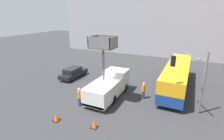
{
  "coord_description": "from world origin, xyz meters",
  "views": [
    {
      "loc": [
        7.77,
        -14.89,
        8.94
      ],
      "look_at": [
        -0.07,
        1.74,
        2.91
      ],
      "focal_mm": 28.0,
      "sensor_mm": 36.0,
      "label": 1
    }
  ],
  "objects_px": {
    "traffic_cone_near_truck": "(94,124)",
    "road_worker_directing": "(144,91)",
    "road_worker_near_truck": "(79,97)",
    "traffic_light_pole": "(193,74)",
    "city_bus": "(177,74)",
    "utility_truck": "(109,85)",
    "traffic_cone_mid_road": "(56,117)",
    "parked_car_curbside": "(73,73)"
  },
  "relations": [
    {
      "from": "utility_truck",
      "to": "traffic_cone_mid_road",
      "type": "distance_m",
      "value": 6.45
    },
    {
      "from": "parked_car_curbside",
      "to": "road_worker_near_truck",
      "type": "bearing_deg",
      "value": -48.76
    },
    {
      "from": "traffic_cone_near_truck",
      "to": "parked_car_curbside",
      "type": "xyz_separation_m",
      "value": [
        -8.71,
        8.76,
        0.46
      ]
    },
    {
      "from": "utility_truck",
      "to": "traffic_cone_near_truck",
      "type": "distance_m",
      "value": 5.71
    },
    {
      "from": "utility_truck",
      "to": "road_worker_near_truck",
      "type": "height_order",
      "value": "utility_truck"
    },
    {
      "from": "road_worker_directing",
      "to": "traffic_cone_near_truck",
      "type": "bearing_deg",
      "value": 65.5
    },
    {
      "from": "utility_truck",
      "to": "road_worker_directing",
      "type": "bearing_deg",
      "value": 20.03
    },
    {
      "from": "road_worker_near_truck",
      "to": "traffic_light_pole",
      "type": "bearing_deg",
      "value": -103.22
    },
    {
      "from": "road_worker_near_truck",
      "to": "road_worker_directing",
      "type": "bearing_deg",
      "value": -81.61
    },
    {
      "from": "traffic_cone_near_truck",
      "to": "parked_car_curbside",
      "type": "relative_size",
      "value": 0.14
    },
    {
      "from": "road_worker_near_truck",
      "to": "road_worker_directing",
      "type": "height_order",
      "value": "road_worker_near_truck"
    },
    {
      "from": "utility_truck",
      "to": "traffic_cone_mid_road",
      "type": "bearing_deg",
      "value": -109.53
    },
    {
      "from": "road_worker_directing",
      "to": "traffic_light_pole",
      "type": "bearing_deg",
      "value": 158.38
    },
    {
      "from": "road_worker_near_truck",
      "to": "road_worker_directing",
      "type": "relative_size",
      "value": 1.05
    },
    {
      "from": "traffic_cone_near_truck",
      "to": "traffic_cone_mid_road",
      "type": "xyz_separation_m",
      "value": [
        -3.49,
        -0.57,
        0.02
      ]
    },
    {
      "from": "traffic_light_pole",
      "to": "traffic_cone_near_truck",
      "type": "bearing_deg",
      "value": -140.88
    },
    {
      "from": "city_bus",
      "to": "traffic_cone_near_truck",
      "type": "relative_size",
      "value": 19.43
    },
    {
      "from": "traffic_cone_near_truck",
      "to": "traffic_cone_mid_road",
      "type": "relative_size",
      "value": 0.94
    },
    {
      "from": "traffic_cone_near_truck",
      "to": "road_worker_directing",
      "type": "bearing_deg",
      "value": 71.85
    },
    {
      "from": "road_worker_directing",
      "to": "parked_car_curbside",
      "type": "bearing_deg",
      "value": -16.98
    },
    {
      "from": "road_worker_near_truck",
      "to": "traffic_cone_near_truck",
      "type": "distance_m",
      "value": 4.02
    },
    {
      "from": "city_bus",
      "to": "road_worker_near_truck",
      "type": "bearing_deg",
      "value": 156.76
    },
    {
      "from": "road_worker_near_truck",
      "to": "traffic_cone_mid_road",
      "type": "distance_m",
      "value": 3.07
    },
    {
      "from": "traffic_light_pole",
      "to": "traffic_cone_mid_road",
      "type": "xyz_separation_m",
      "value": [
        -10.22,
        -6.04,
        -3.62
      ]
    },
    {
      "from": "road_worker_near_truck",
      "to": "parked_car_curbside",
      "type": "distance_m",
      "value": 8.45
    },
    {
      "from": "utility_truck",
      "to": "traffic_cone_near_truck",
      "type": "relative_size",
      "value": 10.71
    },
    {
      "from": "road_worker_near_truck",
      "to": "city_bus",
      "type": "bearing_deg",
      "value": -73.54
    },
    {
      "from": "traffic_light_pole",
      "to": "city_bus",
      "type": "bearing_deg",
      "value": 106.02
    },
    {
      "from": "traffic_light_pole",
      "to": "road_worker_near_truck",
      "type": "xyz_separation_m",
      "value": [
        -9.88,
        -3.07,
        -2.96
      ]
    },
    {
      "from": "road_worker_directing",
      "to": "traffic_cone_mid_road",
      "type": "bearing_deg",
      "value": 45.64
    },
    {
      "from": "utility_truck",
      "to": "parked_car_curbside",
      "type": "bearing_deg",
      "value": 155.49
    },
    {
      "from": "utility_truck",
      "to": "traffic_light_pole",
      "type": "relative_size",
      "value": 1.17
    },
    {
      "from": "parked_car_curbside",
      "to": "traffic_cone_mid_road",
      "type": "bearing_deg",
      "value": -60.75
    },
    {
      "from": "traffic_light_pole",
      "to": "parked_car_curbside",
      "type": "distance_m",
      "value": 16.11
    },
    {
      "from": "utility_truck",
      "to": "traffic_light_pole",
      "type": "height_order",
      "value": "utility_truck"
    },
    {
      "from": "parked_car_curbside",
      "to": "road_worker_directing",
      "type": "bearing_deg",
      "value": -10.62
    },
    {
      "from": "traffic_cone_near_truck",
      "to": "utility_truck",
      "type": "bearing_deg",
      "value": 104.19
    },
    {
      "from": "city_bus",
      "to": "traffic_cone_mid_road",
      "type": "distance_m",
      "value": 14.64
    },
    {
      "from": "traffic_light_pole",
      "to": "road_worker_near_truck",
      "type": "height_order",
      "value": "traffic_light_pole"
    },
    {
      "from": "city_bus",
      "to": "traffic_light_pole",
      "type": "xyz_separation_m",
      "value": [
        1.65,
        -5.74,
        2.17
      ]
    },
    {
      "from": "city_bus",
      "to": "utility_truck",
      "type": "bearing_deg",
      "value": 151.76
    },
    {
      "from": "traffic_light_pole",
      "to": "road_worker_directing",
      "type": "bearing_deg",
      "value": 164.73
    }
  ]
}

